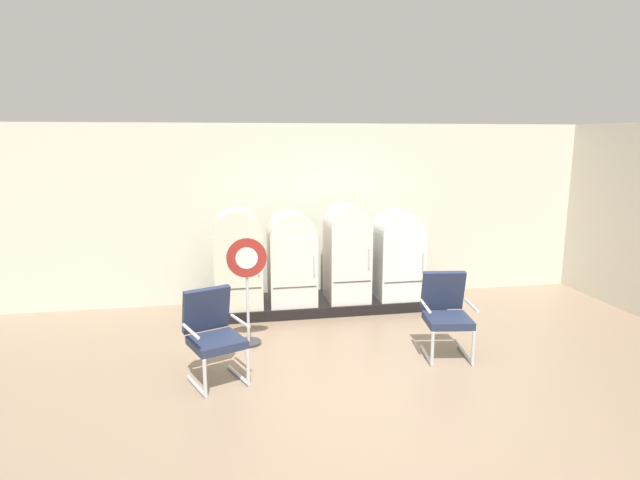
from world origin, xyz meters
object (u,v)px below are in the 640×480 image
refrigerator_0 (238,256)px  refrigerator_1 (292,256)px  refrigerator_3 (398,252)px  armchair_right (446,310)px  refrigerator_2 (347,250)px  sign_stand (247,291)px  armchair_left (213,331)px

refrigerator_0 → refrigerator_1: refrigerator_0 is taller
refrigerator_3 → armchair_right: (-0.02, -1.87, -0.31)m
refrigerator_2 → sign_stand: 1.97m
refrigerator_2 → armchair_right: 2.09m
refrigerator_2 → armchair_right: size_ratio=1.46×
armchair_right → refrigerator_2: bearing=112.5°
refrigerator_1 → armchair_right: (1.64, -1.88, -0.32)m
refrigerator_3 → sign_stand: bearing=-154.5°
refrigerator_2 → sign_stand: size_ratio=1.06×
refrigerator_3 → sign_stand: (-2.38, -1.14, -0.16)m
armchair_left → armchair_right: same height
refrigerator_0 → armchair_right: 3.09m
refrigerator_0 → armchair_right: size_ratio=1.44×
armchair_right → refrigerator_0: bearing=142.7°
armchair_left → sign_stand: size_ratio=0.72×
armchair_left → refrigerator_3: bearing=36.4°
refrigerator_0 → refrigerator_3: bearing=0.2°
refrigerator_0 → sign_stand: (0.08, -1.13, -0.21)m
refrigerator_1 → armchair_left: bearing=-118.7°
armchair_right → sign_stand: (-2.36, 0.73, 0.15)m
refrigerator_2 → armchair_right: (0.79, -1.90, -0.38)m
armchair_left → sign_stand: sign_stand is taller
refrigerator_3 → armchair_right: 1.90m
refrigerator_2 → armchair_right: bearing=-67.5°
armchair_right → armchair_left: bearing=-176.0°
refrigerator_1 → armchair_right: 2.51m
refrigerator_0 → refrigerator_3: size_ratio=1.06×
refrigerator_2 → refrigerator_3: (0.81, -0.03, -0.06)m
refrigerator_1 → refrigerator_2: 0.86m
sign_stand → refrigerator_0: bearing=94.2°
refrigerator_0 → refrigerator_2: 1.65m
refrigerator_2 → sign_stand: (-1.57, -1.17, -0.23)m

